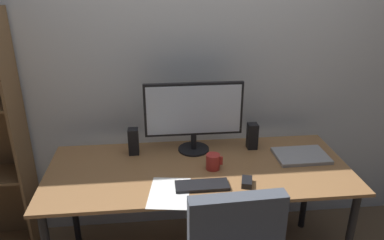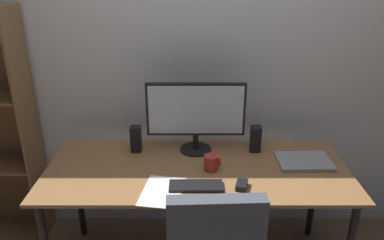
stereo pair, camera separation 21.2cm
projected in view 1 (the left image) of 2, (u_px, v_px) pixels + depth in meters
The scene contains 10 objects.
back_wall at pixel (190, 54), 2.49m from camera, with size 6.40×0.10×2.60m, color silver.
desk at pixel (199, 178), 2.24m from camera, with size 1.78×0.74×0.74m.
monitor at pixel (194, 113), 2.32m from camera, with size 0.62×0.20×0.45m.
keyboard at pixel (202, 186), 2.01m from camera, with size 0.29×0.11×0.02m, color black.
mouse at pixel (247, 182), 2.03m from camera, with size 0.06×0.10×0.03m, color black.
coffee_mug at pixel (213, 162), 2.18m from camera, with size 0.10×0.08×0.09m.
laptop at pixel (301, 156), 2.32m from camera, with size 0.32×0.23×0.02m, color #99999E.
speaker_left at pixel (134, 141), 2.34m from camera, with size 0.06×0.07×0.17m, color black.
speaker_right at pixel (252, 136), 2.41m from camera, with size 0.06×0.07×0.17m, color black.
paper_sheet at pixel (169, 193), 1.96m from camera, with size 0.21×0.30×0.00m, color white.
Camera 1 is at (-0.24, -1.91, 1.85)m, focal length 34.85 mm.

